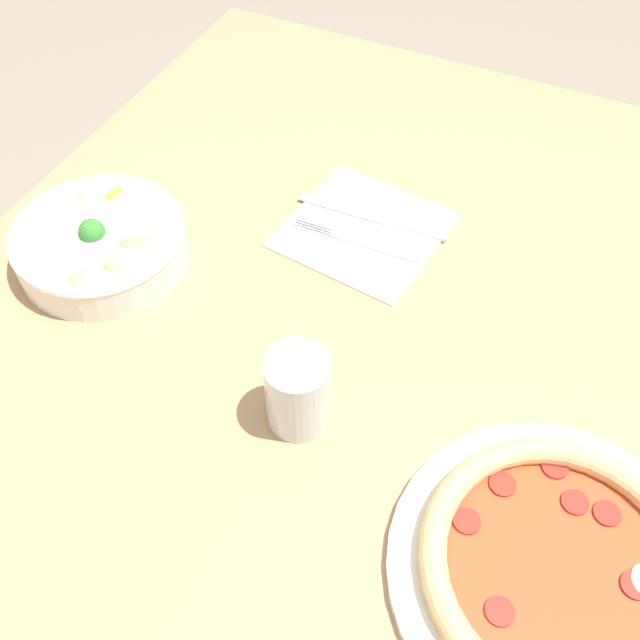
# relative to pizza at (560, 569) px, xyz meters

# --- Properties ---
(ground_plane) EXTENTS (8.00, 8.00, 0.00)m
(ground_plane) POSITION_rel_pizza_xyz_m (0.11, 0.26, -0.74)
(ground_plane) COLOR gray
(dining_table) EXTENTS (1.34, 1.05, 0.72)m
(dining_table) POSITION_rel_pizza_xyz_m (0.11, 0.26, -0.10)
(dining_table) COLOR tan
(dining_table) RESTS_ON ground_plane
(pizza) EXTENTS (0.31, 0.31, 0.04)m
(pizza) POSITION_rel_pizza_xyz_m (0.00, 0.00, 0.00)
(pizza) COLOR white
(pizza) RESTS_ON dining_table
(bowl) EXTENTS (0.21, 0.21, 0.07)m
(bowl) POSITION_rel_pizza_xyz_m (0.16, 0.61, 0.01)
(bowl) COLOR white
(bowl) RESTS_ON dining_table
(napkin) EXTENTS (0.21, 0.21, 0.00)m
(napkin) POSITION_rel_pizza_xyz_m (0.34, 0.33, -0.02)
(napkin) COLOR white
(napkin) RESTS_ON dining_table
(fork) EXTENTS (0.02, 0.17, 0.00)m
(fork) POSITION_rel_pizza_xyz_m (0.31, 0.33, -0.01)
(fork) COLOR silver
(fork) RESTS_ON napkin
(knife) EXTENTS (0.02, 0.21, 0.01)m
(knife) POSITION_rel_pizza_xyz_m (0.37, 0.32, -0.01)
(knife) COLOR silver
(knife) RESTS_ON napkin
(glass) EXTENTS (0.07, 0.07, 0.09)m
(glass) POSITION_rel_pizza_xyz_m (0.05, 0.29, 0.03)
(glass) COLOR silver
(glass) RESTS_ON dining_table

